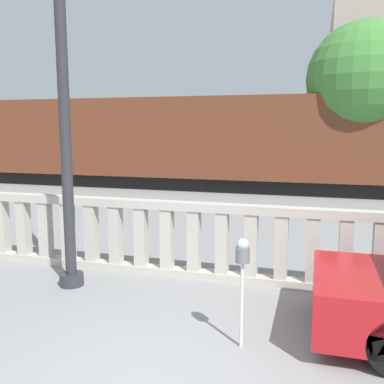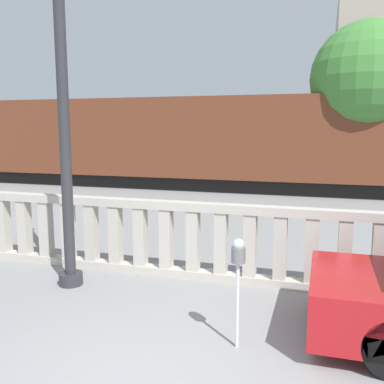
{
  "view_description": "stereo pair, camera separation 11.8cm",
  "coord_description": "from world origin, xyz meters",
  "px_view_note": "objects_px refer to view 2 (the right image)",
  "views": [
    {
      "loc": [
        1.44,
        -3.61,
        2.55
      ],
      "look_at": [
        -0.81,
        4.13,
        1.33
      ],
      "focal_mm": 40.0,
      "sensor_mm": 36.0,
      "label": 1
    },
    {
      "loc": [
        1.55,
        -3.57,
        2.55
      ],
      "look_at": [
        -0.81,
        4.13,
        1.33
      ],
      "focal_mm": 40.0,
      "sensor_mm": 36.0,
      "label": 2
    }
  ],
  "objects_px": {
    "parking_meter": "(238,261)",
    "tree_left": "(368,78)",
    "train_near": "(151,141)",
    "lamppost": "(64,123)",
    "train_far": "(205,140)"
  },
  "relations": [
    {
      "from": "train_far",
      "to": "lamppost",
      "type": "bearing_deg",
      "value": -80.7
    },
    {
      "from": "parking_meter",
      "to": "lamppost",
      "type": "bearing_deg",
      "value": 158.29
    },
    {
      "from": "parking_meter",
      "to": "tree_left",
      "type": "relative_size",
      "value": 0.21
    },
    {
      "from": "train_near",
      "to": "train_far",
      "type": "bearing_deg",
      "value": 89.82
    },
    {
      "from": "lamppost",
      "to": "train_far",
      "type": "bearing_deg",
      "value": 99.3
    },
    {
      "from": "parking_meter",
      "to": "train_near",
      "type": "bearing_deg",
      "value": 116.43
    },
    {
      "from": "lamppost",
      "to": "train_near",
      "type": "bearing_deg",
      "value": 106.15
    },
    {
      "from": "train_near",
      "to": "train_far",
      "type": "relative_size",
      "value": 1.35
    },
    {
      "from": "train_near",
      "to": "lamppost",
      "type": "bearing_deg",
      "value": -73.85
    },
    {
      "from": "lamppost",
      "to": "train_near",
      "type": "height_order",
      "value": "lamppost"
    },
    {
      "from": "lamppost",
      "to": "tree_left",
      "type": "height_order",
      "value": "tree_left"
    },
    {
      "from": "lamppost",
      "to": "parking_meter",
      "type": "bearing_deg",
      "value": -21.71
    },
    {
      "from": "parking_meter",
      "to": "train_near",
      "type": "height_order",
      "value": "train_near"
    },
    {
      "from": "parking_meter",
      "to": "train_near",
      "type": "relative_size",
      "value": 0.04
    },
    {
      "from": "parking_meter",
      "to": "train_far",
      "type": "height_order",
      "value": "train_far"
    }
  ]
}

